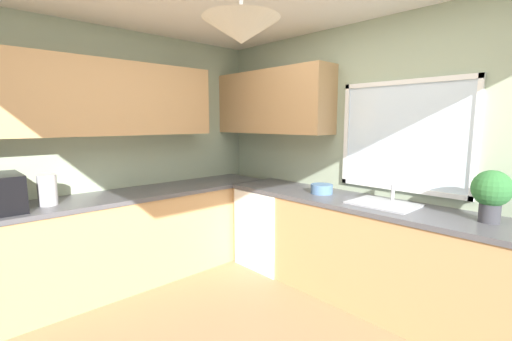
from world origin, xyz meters
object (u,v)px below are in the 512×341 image
at_px(kettle, 47,190).
at_px(sink_assembly, 384,203).
at_px(bowl, 322,189).
at_px(dishwasher, 272,227).
at_px(potted_plant, 492,192).

distance_m(kettle, sink_assembly, 2.81).
bearing_deg(bowl, sink_assembly, 0.67).
relative_size(dishwasher, bowl, 4.05).
bearing_deg(dishwasher, potted_plant, 2.29).
distance_m(sink_assembly, potted_plant, 0.77).
xyz_separation_m(potted_plant, bowl, (-1.37, -0.05, -0.17)).
bearing_deg(dishwasher, kettle, -107.57).
xyz_separation_m(dishwasher, sink_assembly, (1.26, 0.04, 0.48)).
xyz_separation_m(dishwasher, bowl, (0.63, 0.03, 0.51)).
distance_m(kettle, potted_plant, 3.38).
relative_size(sink_assembly, potted_plant, 1.44).
bearing_deg(kettle, potted_plant, 38.48).
bearing_deg(bowl, dishwasher, -177.28).
bearing_deg(sink_assembly, dishwasher, -178.30).
height_order(dishwasher, sink_assembly, sink_assembly).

